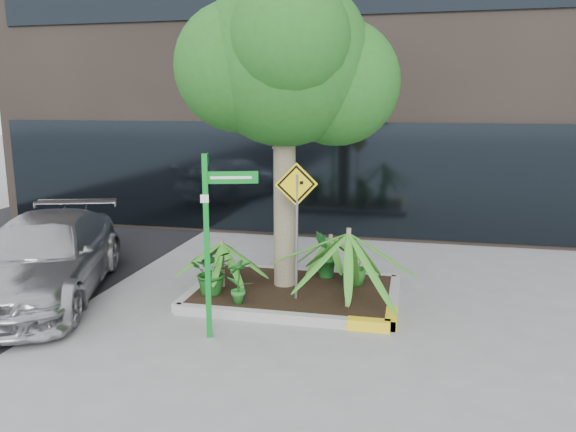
% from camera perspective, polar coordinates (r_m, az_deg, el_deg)
% --- Properties ---
extents(ground, '(80.00, 80.00, 0.00)m').
position_cam_1_polar(ground, '(9.07, -1.00, -8.78)').
color(ground, gray).
rests_on(ground, ground).
extents(planter, '(3.35, 2.36, 0.15)m').
position_cam_1_polar(planter, '(9.24, 0.81, -7.72)').
color(planter, '#9E9E99').
rests_on(planter, ground).
extents(tree, '(3.45, 3.06, 5.17)m').
position_cam_1_polar(tree, '(9.03, -0.36, 15.51)').
color(tree, gray).
rests_on(tree, ground).
extents(palm_front, '(1.34, 1.34, 1.49)m').
position_cam_1_polar(palm_front, '(8.22, 6.19, -1.76)').
color(palm_front, gray).
rests_on(palm_front, ground).
extents(palm_left, '(0.89, 0.89, 0.99)m').
position_cam_1_polar(palm_left, '(9.21, -6.73, -2.74)').
color(palm_left, gray).
rests_on(palm_left, ground).
extents(palm_back, '(0.84, 0.84, 0.93)m').
position_cam_1_polar(palm_back, '(9.74, 4.36, -2.17)').
color(palm_back, gray).
rests_on(palm_back, ground).
extents(parked_car, '(3.15, 4.85, 1.31)m').
position_cam_1_polar(parked_car, '(9.99, -23.54, -3.91)').
color(parked_car, '#AEAEB3').
rests_on(parked_car, ground).
extents(shrub_a, '(0.85, 0.85, 0.74)m').
position_cam_1_polar(shrub_a, '(8.98, -7.66, -5.57)').
color(shrub_a, '#185117').
rests_on(shrub_a, planter).
extents(shrub_b, '(0.48, 0.48, 0.69)m').
position_cam_1_polar(shrub_b, '(9.40, 6.84, -4.94)').
color(shrub_b, '#20621D').
rests_on(shrub_b, planter).
extents(shrub_c, '(0.54, 0.54, 0.72)m').
position_cam_1_polar(shrub_c, '(8.52, -5.03, -6.53)').
color(shrub_c, '#226E23').
rests_on(shrub_c, planter).
extents(shrub_d, '(0.51, 0.51, 0.84)m').
position_cam_1_polar(shrub_d, '(9.71, 3.88, -3.90)').
color(shrub_d, '#1D6522').
rests_on(shrub_d, planter).
extents(street_sign_post, '(0.87, 0.72, 2.50)m').
position_cam_1_polar(street_sign_post, '(7.47, -7.90, -0.96)').
color(street_sign_post, '#0B8323').
rests_on(street_sign_post, ground).
extents(cattle_sign, '(0.61, 0.26, 2.12)m').
position_cam_1_polar(cattle_sign, '(8.40, 0.86, 0.80)').
color(cattle_sign, slate).
rests_on(cattle_sign, ground).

